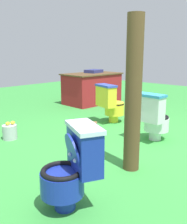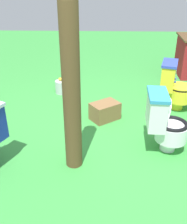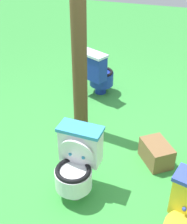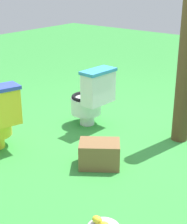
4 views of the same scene
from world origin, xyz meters
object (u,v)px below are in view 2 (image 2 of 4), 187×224
at_px(toilet_yellow, 175,86).
at_px(small_crate, 105,111).
at_px(wooden_post, 72,93).
at_px(toilet_white, 165,122).
at_px(lemon_bucket, 62,87).

xyz_separation_m(toilet_yellow, small_crate, (-1.05, -0.40, -0.24)).
distance_m(toilet_yellow, small_crate, 1.15).
height_order(toilet_yellow, wooden_post, wooden_post).
bearing_deg(small_crate, toilet_yellow, 20.76).
bearing_deg(toilet_yellow, wooden_post, -28.20).
relative_size(toilet_yellow, toilet_white, 1.00).
height_order(wooden_post, small_crate, wooden_post).
bearing_deg(toilet_white, small_crate, -133.07).
relative_size(wooden_post, small_crate, 4.37).
xyz_separation_m(toilet_white, lemon_bucket, (-1.42, 1.64, -0.26)).
height_order(toilet_white, small_crate, toilet_white).
relative_size(toilet_yellow, wooden_post, 0.43).
bearing_deg(wooden_post, toilet_yellow, 45.88).
relative_size(toilet_yellow, lemon_bucket, 2.63).
bearing_deg(small_crate, wooden_post, -108.27).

